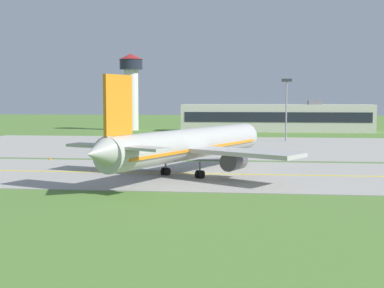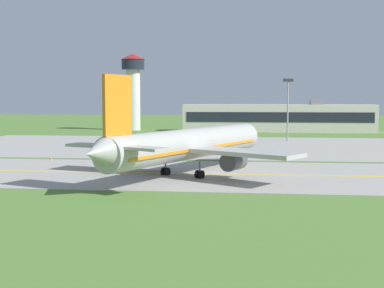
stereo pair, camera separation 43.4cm
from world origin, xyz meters
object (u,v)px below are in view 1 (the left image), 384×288
Objects in this scene: service_truck_fuel at (135,147)px; apron_light_mast at (286,102)px; control_tower at (131,84)px; airplane_lead at (188,145)px.

apron_light_mast is (29.61, 30.13, 8.14)m from service_truck_fuel.
control_tower is at bearing 103.12° from service_truck_fuel.
service_truck_fuel is 43.02m from apron_light_mast.
airplane_lead is 5.57× the size of service_truck_fuel.
airplane_lead is 30.78m from service_truck_fuel.
apron_light_mast is at bearing -40.81° from control_tower.
apron_light_mast is at bearing 74.12° from airplane_lead.
airplane_lead is at bearing -64.53° from service_truck_fuel.
control_tower is (-29.42, 97.38, 10.53)m from airplane_lead.
airplane_lead is at bearing -105.88° from apron_light_mast.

